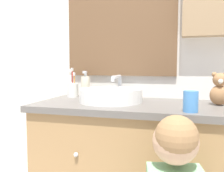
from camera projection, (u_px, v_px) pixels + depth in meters
wall_back at (147, 32)px, 1.66m from camera, size 3.20×0.18×2.50m
sink_basin at (111, 95)px, 1.48m from camera, size 0.37×0.42×0.15m
toothbrush_holder at (73, 89)px, 1.69m from camera, size 0.08×0.08×0.20m
soap_dispenser at (86, 87)px, 1.67m from camera, size 0.06×0.06×0.18m
teddy_bear at (219, 90)px, 1.35m from camera, size 0.10×0.08×0.18m
drinking_cup at (191, 101)px, 1.16m from camera, size 0.07×0.07×0.10m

